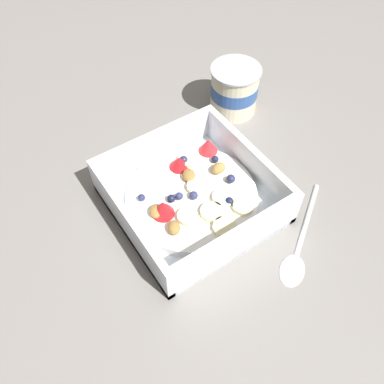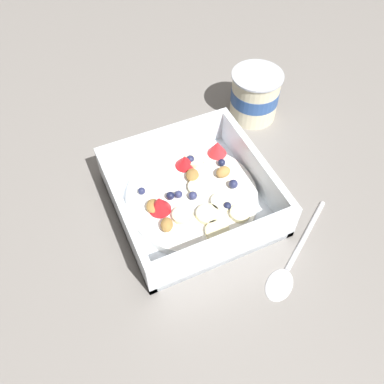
{
  "view_description": "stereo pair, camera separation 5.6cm",
  "coord_description": "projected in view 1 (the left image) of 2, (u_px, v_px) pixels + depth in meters",
  "views": [
    {
      "loc": [
        0.26,
        -0.2,
        0.48
      ],
      "look_at": [
        -0.02,
        -0.01,
        0.03
      ],
      "focal_mm": 38.4,
      "sensor_mm": 36.0,
      "label": 1
    },
    {
      "loc": [
        0.29,
        -0.15,
        0.48
      ],
      "look_at": [
        -0.02,
        -0.01,
        0.03
      ],
      "focal_mm": 38.4,
      "sensor_mm": 36.0,
      "label": 2
    }
  ],
  "objects": [
    {
      "name": "ground_plane",
      "position": [
        207.0,
        209.0,
        0.58
      ],
      "size": [
        2.4,
        2.4,
        0.0
      ],
      "primitive_type": "plane",
      "color": "gray"
    },
    {
      "name": "fruit_bowl",
      "position": [
        192.0,
        196.0,
        0.57
      ],
      "size": [
        0.21,
        0.21,
        0.06
      ],
      "color": "white",
      "rests_on": "ground"
    },
    {
      "name": "spoon",
      "position": [
        297.0,
        252.0,
        0.54
      ],
      "size": [
        0.11,
        0.15,
        0.01
      ],
      "color": "silver",
      "rests_on": "ground"
    },
    {
      "name": "yogurt_cup",
      "position": [
        234.0,
        89.0,
        0.68
      ],
      "size": [
        0.08,
        0.08,
        0.08
      ],
      "color": "beige",
      "rests_on": "ground"
    }
  ]
}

